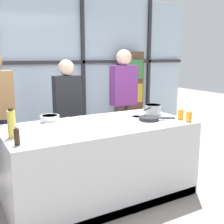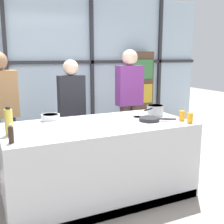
% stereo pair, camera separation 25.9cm
% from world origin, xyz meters
% --- Properties ---
extents(ground_plane, '(18.00, 18.00, 0.00)m').
position_xyz_m(ground_plane, '(0.00, 0.00, 0.00)').
color(ground_plane, gray).
extents(back_window_wall, '(6.40, 0.10, 2.80)m').
position_xyz_m(back_window_wall, '(0.00, 2.22, 1.40)').
color(back_window_wall, silver).
rests_on(back_window_wall, ground_plane).
extents(bookshelf, '(0.52, 0.19, 1.74)m').
position_xyz_m(bookshelf, '(1.76, 2.03, 0.87)').
color(bookshelf, brown).
rests_on(bookshelf, ground_plane).
extents(demo_island, '(2.13, 1.03, 0.89)m').
position_xyz_m(demo_island, '(0.00, -0.00, 0.45)').
color(demo_island, silver).
rests_on(demo_island, ground_plane).
extents(spectator_center_left, '(0.38, 0.22, 1.60)m').
position_xyz_m(spectator_center_left, '(0.00, 1.03, 0.93)').
color(spectator_center_left, '#232838').
rests_on(spectator_center_left, ground_plane).
extents(spectator_center_right, '(0.42, 0.25, 1.75)m').
position_xyz_m(spectator_center_right, '(0.96, 1.03, 1.01)').
color(spectator_center_right, '#47382D').
rests_on(spectator_center_right, ground_plane).
extents(frying_pan, '(0.39, 0.30, 0.04)m').
position_xyz_m(frying_pan, '(0.61, -0.13, 0.91)').
color(frying_pan, '#232326').
rests_on(frying_pan, demo_island).
extents(saucepan, '(0.37, 0.27, 0.13)m').
position_xyz_m(saucepan, '(0.85, 0.12, 0.96)').
color(saucepan, silver).
rests_on(saucepan, demo_island).
extents(white_plate, '(0.23, 0.23, 0.01)m').
position_xyz_m(white_plate, '(-0.47, 0.18, 0.90)').
color(white_plate, white).
rests_on(white_plate, demo_island).
extents(mixing_bowl, '(0.23, 0.23, 0.08)m').
position_xyz_m(mixing_bowl, '(-0.46, 0.39, 0.93)').
color(mixing_bowl, silver).
rests_on(mixing_bowl, demo_island).
extents(oil_bottle, '(0.08, 0.08, 0.28)m').
position_xyz_m(oil_bottle, '(-0.97, -0.07, 1.02)').
color(oil_bottle, '#E0CC4C').
rests_on(oil_bottle, demo_island).
extents(pepper_grinder, '(0.05, 0.05, 0.18)m').
position_xyz_m(pepper_grinder, '(-0.98, -0.34, 0.97)').
color(pepper_grinder, '#332319').
rests_on(pepper_grinder, demo_island).
extents(juice_glass_near, '(0.07, 0.07, 0.12)m').
position_xyz_m(juice_glass_near, '(0.97, -0.42, 0.95)').
color(juice_glass_near, orange).
rests_on(juice_glass_near, demo_island).
extents(juice_glass_far, '(0.07, 0.07, 0.12)m').
position_xyz_m(juice_glass_far, '(0.97, -0.28, 0.95)').
color(juice_glass_far, orange).
rests_on(juice_glass_far, demo_island).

